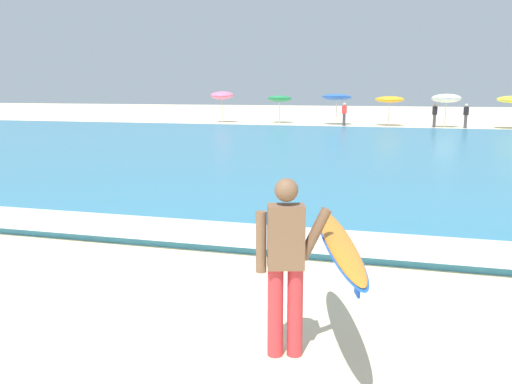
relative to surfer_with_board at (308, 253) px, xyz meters
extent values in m
cube|color=teal|center=(-2.81, 17.00, -0.95)|extent=(120.00, 28.00, 0.14)
cube|color=white|center=(-2.81, 3.60, -0.88)|extent=(120.00, 1.48, 0.01)
cylinder|color=red|center=(-0.29, -0.09, -0.58)|extent=(0.15, 0.15, 0.88)
cylinder|color=red|center=(-0.11, -0.03, -0.58)|extent=(0.15, 0.15, 0.88)
cube|color=brown|center=(-0.20, -0.06, 0.16)|extent=(0.39, 0.31, 0.60)
sphere|color=brown|center=(-0.20, -0.06, 0.60)|extent=(0.22, 0.22, 0.22)
cylinder|color=brown|center=(-0.42, -0.13, 0.11)|extent=(0.10, 0.10, 0.58)
cylinder|color=brown|center=(0.05, 0.04, 0.18)|extent=(0.33, 0.19, 0.51)
ellipsoid|color=orange|center=(0.27, 0.08, 0.11)|extent=(0.88, 2.19, 0.18)
ellipsoid|color=blue|center=(0.27, 0.08, 0.09)|extent=(0.93, 2.28, 0.14)
cube|color=blue|center=(0.53, -0.76, -0.01)|extent=(0.06, 0.14, 0.14)
cylinder|color=beige|center=(-13.18, 35.15, -0.05)|extent=(0.05, 0.05, 1.94)
ellipsoid|color=pink|center=(-13.18, 35.15, 1.01)|extent=(1.75, 1.78, 0.65)
cylinder|color=beige|center=(-8.86, 35.81, -0.16)|extent=(0.05, 0.05, 1.73)
ellipsoid|color=#23844C|center=(-8.86, 35.81, 0.78)|extent=(1.78, 1.81, 0.61)
cylinder|color=beige|center=(-4.47, 34.83, -0.08)|extent=(0.05, 0.05, 1.87)
ellipsoid|color=blue|center=(-4.47, 34.83, 0.92)|extent=(2.11, 2.14, 0.61)
cylinder|color=beige|center=(-0.80, 34.56, -0.15)|extent=(0.05, 0.05, 1.74)
ellipsoid|color=#F4A31E|center=(-0.80, 34.56, 0.78)|extent=(1.97, 1.98, 0.46)
cylinder|color=beige|center=(2.86, 33.92, -0.11)|extent=(0.05, 0.05, 1.82)
ellipsoid|color=white|center=(2.86, 33.92, 0.88)|extent=(1.89, 1.93, 0.71)
cylinder|color=#383842|center=(2.18, 33.72, -0.60)|extent=(0.20, 0.20, 0.84)
cube|color=black|center=(2.18, 33.72, 0.09)|extent=(0.32, 0.20, 0.54)
sphere|color=tan|center=(2.18, 33.72, 0.46)|extent=(0.20, 0.20, 0.20)
cylinder|color=#383842|center=(4.12, 33.61, -0.60)|extent=(0.20, 0.20, 0.84)
cube|color=black|center=(4.12, 33.61, 0.09)|extent=(0.32, 0.20, 0.54)
sphere|color=beige|center=(4.12, 33.61, 0.46)|extent=(0.20, 0.20, 0.20)
cylinder|color=#383842|center=(-3.76, 33.68, -0.60)|extent=(0.20, 0.20, 0.84)
cube|color=red|center=(-3.76, 33.68, 0.09)|extent=(0.32, 0.20, 0.54)
sphere|color=beige|center=(-3.76, 33.68, 0.46)|extent=(0.20, 0.20, 0.20)
camera|label=1|loc=(0.89, -4.91, 1.51)|focal=38.79mm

